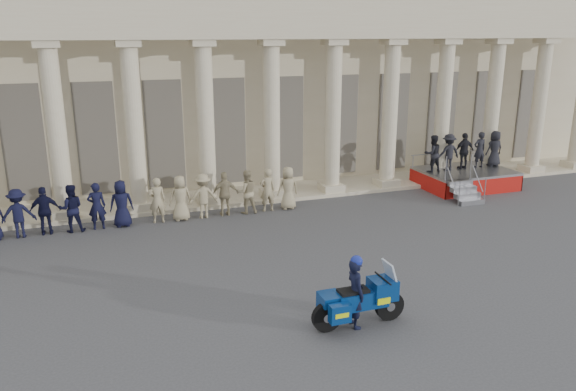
{
  "coord_description": "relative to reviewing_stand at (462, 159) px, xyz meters",
  "views": [
    {
      "loc": [
        -5.32,
        -12.76,
        6.55
      ],
      "look_at": [
        0.3,
        3.22,
        1.6
      ],
      "focal_mm": 35.0,
      "sensor_mm": 36.0,
      "label": 1
    }
  ],
  "objects": [
    {
      "name": "ground",
      "position": [
        -9.65,
        -7.1,
        -1.26
      ],
      "size": [
        90.0,
        90.0,
        0.0
      ],
      "primitive_type": "plane",
      "color": "#3C3C3F",
      "rests_on": "ground"
    },
    {
      "name": "building",
      "position": [
        -9.65,
        7.65,
        3.26
      ],
      "size": [
        40.0,
        12.5,
        9.0
      ],
      "color": "#C1B391",
      "rests_on": "ground"
    },
    {
      "name": "officer_rank",
      "position": [
        -16.68,
        -0.41,
        -0.44
      ],
      "size": [
        17.65,
        0.62,
        1.65
      ],
      "color": "black",
      "rests_on": "ground"
    },
    {
      "name": "reviewing_stand",
      "position": [
        0.0,
        0.0,
        0.0
      ],
      "size": [
        3.97,
        3.8,
        2.37
      ],
      "color": "gray",
      "rests_on": "ground"
    },
    {
      "name": "motorcycle",
      "position": [
        -9.54,
        -9.39,
        -0.62
      ],
      "size": [
        2.31,
        0.94,
        1.49
      ],
      "rotation": [
        0.0,
        0.0,
        0.0
      ],
      "color": "black",
      "rests_on": "ground"
    },
    {
      "name": "rider",
      "position": [
        -9.66,
        -9.39,
        -0.39
      ],
      "size": [
        0.4,
        0.61,
        1.75
      ],
      "rotation": [
        0.0,
        0.0,
        1.58
      ],
      "color": "black",
      "rests_on": "ground"
    }
  ]
}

